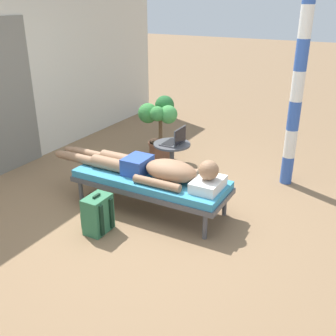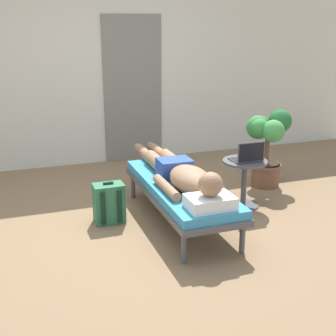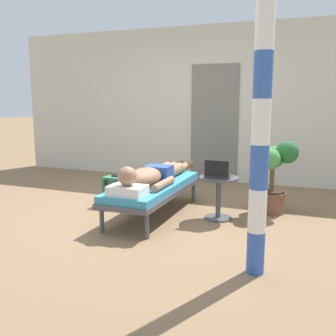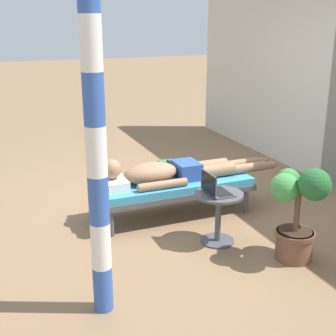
{
  "view_description": "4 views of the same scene",
  "coord_description": "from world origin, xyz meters",
  "px_view_note": "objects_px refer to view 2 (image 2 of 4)",
  "views": [
    {
      "loc": [
        -3.28,
        -2.11,
        2.28
      ],
      "look_at": [
        0.38,
        -0.1,
        0.47
      ],
      "focal_mm": 42.66,
      "sensor_mm": 36.0,
      "label": 1
    },
    {
      "loc": [
        -1.33,
        -3.93,
        1.92
      ],
      "look_at": [
        0.0,
        -0.16,
        0.64
      ],
      "focal_mm": 48.66,
      "sensor_mm": 36.0,
      "label": 2
    },
    {
      "loc": [
        2.11,
        -4.34,
        1.47
      ],
      "look_at": [
        0.32,
        0.22,
        0.58
      ],
      "focal_mm": 41.65,
      "sensor_mm": 36.0,
      "label": 3
    },
    {
      "loc": [
        4.74,
        -1.91,
        2.18
      ],
      "look_at": [
        0.35,
        -0.1,
        0.62
      ],
      "focal_mm": 49.93,
      "sensor_mm": 36.0,
      "label": 4
    }
  ],
  "objects_px": {
    "lounge_chair": "(180,189)",
    "potted_plant": "(267,143)",
    "side_table": "(244,175)",
    "laptop": "(248,156)",
    "backpack": "(109,203)",
    "person_reclining": "(181,174)"
  },
  "relations": [
    {
      "from": "lounge_chair",
      "to": "potted_plant",
      "type": "height_order",
      "value": "potted_plant"
    },
    {
      "from": "lounge_chair",
      "to": "potted_plant",
      "type": "bearing_deg",
      "value": 25.9
    },
    {
      "from": "side_table",
      "to": "laptop",
      "type": "height_order",
      "value": "laptop"
    },
    {
      "from": "potted_plant",
      "to": "laptop",
      "type": "bearing_deg",
      "value": -135.71
    },
    {
      "from": "lounge_chair",
      "to": "potted_plant",
      "type": "distance_m",
      "value": 1.55
    },
    {
      "from": "backpack",
      "to": "potted_plant",
      "type": "bearing_deg",
      "value": 11.96
    },
    {
      "from": "side_table",
      "to": "potted_plant",
      "type": "xyz_separation_m",
      "value": [
        0.59,
        0.52,
        0.19
      ]
    },
    {
      "from": "backpack",
      "to": "side_table",
      "type": "bearing_deg",
      "value": -3.27
    },
    {
      "from": "person_reclining",
      "to": "lounge_chair",
      "type": "bearing_deg",
      "value": 90.0
    },
    {
      "from": "backpack",
      "to": "laptop",
      "type": "bearing_deg",
      "value": -5.25
    },
    {
      "from": "lounge_chair",
      "to": "person_reclining",
      "type": "distance_m",
      "value": 0.17
    },
    {
      "from": "person_reclining",
      "to": "backpack",
      "type": "height_order",
      "value": "person_reclining"
    },
    {
      "from": "laptop",
      "to": "backpack",
      "type": "distance_m",
      "value": 1.53
    },
    {
      "from": "lounge_chair",
      "to": "person_reclining",
      "type": "xyz_separation_m",
      "value": [
        0.0,
        -0.02,
        0.17
      ]
    },
    {
      "from": "laptop",
      "to": "backpack",
      "type": "bearing_deg",
      "value": 174.75
    },
    {
      "from": "side_table",
      "to": "potted_plant",
      "type": "bearing_deg",
      "value": 41.6
    },
    {
      "from": "backpack",
      "to": "potted_plant",
      "type": "relative_size",
      "value": 0.45
    },
    {
      "from": "lounge_chair",
      "to": "side_table",
      "type": "xyz_separation_m",
      "value": [
        0.8,
        0.15,
        0.01
      ]
    },
    {
      "from": "backpack",
      "to": "potted_plant",
      "type": "distance_m",
      "value": 2.13
    },
    {
      "from": "person_reclining",
      "to": "side_table",
      "type": "distance_m",
      "value": 0.83
    },
    {
      "from": "laptop",
      "to": "backpack",
      "type": "relative_size",
      "value": 0.73
    },
    {
      "from": "laptop",
      "to": "potted_plant",
      "type": "height_order",
      "value": "potted_plant"
    }
  ]
}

